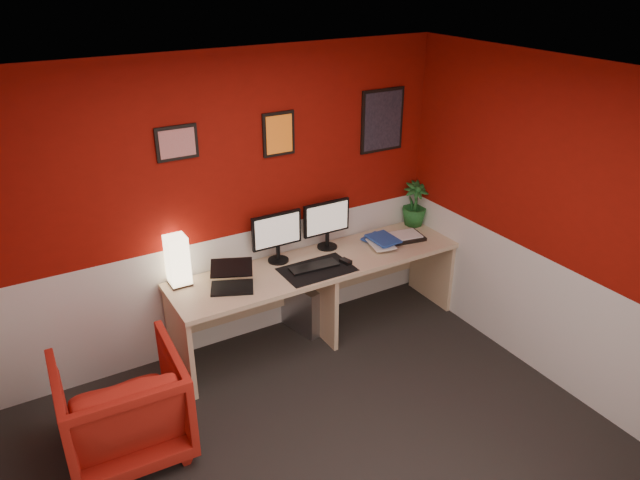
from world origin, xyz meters
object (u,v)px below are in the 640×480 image
(monitor_right, at_px, (327,218))
(potted_plant, at_px, (415,204))
(laptop, at_px, (231,276))
(pc_tower, at_px, (303,306))
(desk, at_px, (319,299))
(zen_tray, at_px, (404,237))
(shoji_lamp, at_px, (178,262))
(monitor_left, at_px, (277,230))
(armchair, at_px, (123,406))

(monitor_right, distance_m, potted_plant, 0.99)
(laptop, relative_size, monitor_right, 0.57)
(pc_tower, bearing_deg, potted_plant, -10.89)
(desk, xyz_separation_m, pc_tower, (-0.07, 0.17, -0.14))
(laptop, distance_m, zen_tray, 1.74)
(laptop, bearing_deg, desk, 26.73)
(shoji_lamp, distance_m, zen_tray, 2.08)
(desk, distance_m, monitor_left, 0.74)
(monitor_left, relative_size, zen_tray, 1.66)
(monitor_left, relative_size, monitor_right, 1.00)
(monitor_left, height_order, zen_tray, monitor_left)
(desk, distance_m, zen_tray, 0.99)
(laptop, height_order, zen_tray, laptop)
(laptop, xyz_separation_m, armchair, (-1.02, -0.49, -0.47))
(shoji_lamp, bearing_deg, armchair, -131.99)
(laptop, height_order, potted_plant, potted_plant)
(laptop, distance_m, armchair, 1.23)
(monitor_right, distance_m, zen_tray, 0.78)
(shoji_lamp, bearing_deg, laptop, -39.87)
(pc_tower, bearing_deg, zen_tray, -22.31)
(monitor_right, bearing_deg, monitor_left, -178.30)
(monitor_left, xyz_separation_m, monitor_right, (0.50, 0.01, 0.00))
(armchair, bearing_deg, pc_tower, -155.61)
(monitor_left, bearing_deg, potted_plant, 1.02)
(desk, bearing_deg, laptop, -177.02)
(desk, height_order, monitor_right, monitor_right)
(zen_tray, xyz_separation_m, potted_plant, (0.28, 0.21, 0.20))
(zen_tray, xyz_separation_m, pc_tower, (-0.98, 0.16, -0.52))
(desk, height_order, laptop, laptop)
(monitor_right, xyz_separation_m, pc_tower, (-0.28, -0.04, -0.80))
(monitor_left, height_order, armchair, monitor_left)
(shoji_lamp, height_order, armchair, shoji_lamp)
(monitor_left, xyz_separation_m, zen_tray, (1.21, -0.18, -0.28))
(shoji_lamp, xyz_separation_m, zen_tray, (2.06, -0.22, -0.18))
(monitor_right, xyz_separation_m, armchair, (-2.05, -0.75, -0.65))
(monitor_right, relative_size, zen_tray, 1.66)
(zen_tray, bearing_deg, potted_plant, 36.78)
(monitor_left, xyz_separation_m, pc_tower, (0.22, -0.03, -0.80))
(shoji_lamp, bearing_deg, potted_plant, -0.16)
(monitor_left, bearing_deg, shoji_lamp, 177.79)
(desk, height_order, armchair, armchair)
(shoji_lamp, relative_size, armchair, 0.49)
(monitor_right, bearing_deg, potted_plant, 0.68)
(potted_plant, height_order, armchair, potted_plant)
(shoji_lamp, distance_m, monitor_left, 0.86)
(desk, relative_size, monitor_right, 4.48)
(laptop, distance_m, monitor_left, 0.61)
(laptop, height_order, armchair, laptop)
(shoji_lamp, height_order, pc_tower, shoji_lamp)
(desk, bearing_deg, potted_plant, 10.74)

